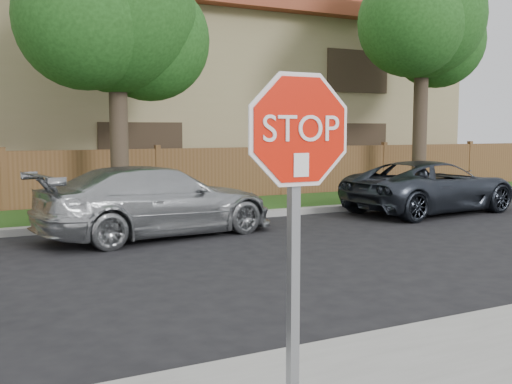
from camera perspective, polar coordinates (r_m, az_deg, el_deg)
far_curb at (r=13.11m, az=-21.68°, el=-3.52°), size 70.00×0.30×0.15m
grass_strip at (r=14.73m, az=-22.30°, el=-2.59°), size 70.00×3.00×0.12m
fence at (r=16.24m, az=-22.89°, el=0.78°), size 70.00×0.12×1.60m
tree_mid at (r=15.02m, az=-12.98°, el=16.33°), size 4.80×3.90×7.35m
tree_right at (r=19.75m, az=15.93°, el=15.77°), size 4.80×3.90×8.20m
stop_sign at (r=3.82m, az=3.97°, el=1.12°), size 1.01×0.13×2.55m
sedan_right at (r=12.18m, az=-9.32°, el=-0.86°), size 5.13×2.71×1.42m
sedan_far_right at (r=16.07m, az=16.38°, el=0.50°), size 5.02×2.67×1.34m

